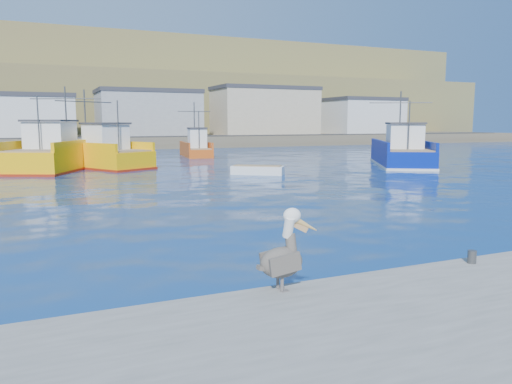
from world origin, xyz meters
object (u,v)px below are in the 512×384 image
Objects in this scene: trawler_yellow_a at (60,155)px; trawler_yellow_b at (97,155)px; trawler_blue at (401,153)px; pelican at (284,255)px; skiff_mid at (258,171)px; boat_orange at (196,148)px.

trawler_yellow_b is at bearing 6.22° from trawler_yellow_a.
trawler_yellow_a is 28.66m from trawler_blue.
pelican is at bearing -85.73° from trawler_yellow_a.
pelican is at bearing -133.23° from trawler_blue.
trawler_yellow_a reaches higher than skiff_mid.
trawler_blue is at bearing -53.31° from boat_orange.
trawler_yellow_b is 14.70m from skiff_mid.
skiff_mid is at bearing -47.42° from trawler_yellow_b.
trawler_blue is at bearing 8.26° from skiff_mid.
trawler_yellow_b is 26.06m from trawler_blue.
trawler_yellow_b is 3.11× the size of skiff_mid.
trawler_blue is (24.57, -8.69, 0.00)m from trawler_yellow_b.
trawler_yellow_a is 8.41× the size of pelican.
boat_orange is 1.90× the size of skiff_mid.
trawler_yellow_a is 1.89× the size of boat_orange.
pelican is (-11.61, -44.11, 0.22)m from boat_orange.
trawler_yellow_a is 17.00m from boat_orange.
trawler_yellow_a reaches higher than boat_orange.
trawler_yellow_b is at bearing -141.55° from boat_orange.
trawler_yellow_b is 35.08m from pelican.
trawler_yellow_a is 1.15× the size of trawler_blue.
trawler_yellow_a is 2.85m from trawler_yellow_b.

